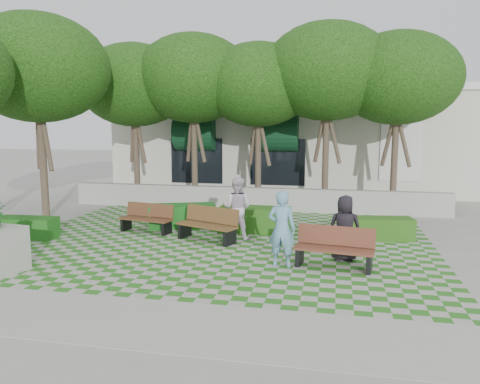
% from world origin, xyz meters
% --- Properties ---
extents(ground, '(90.00, 90.00, 0.00)m').
position_xyz_m(ground, '(0.00, 0.00, 0.00)').
color(ground, gray).
rests_on(ground, ground).
extents(lawn, '(12.00, 12.00, 0.00)m').
position_xyz_m(lawn, '(0.00, 1.00, 0.01)').
color(lawn, '#2B721E').
rests_on(lawn, ground).
extents(sidewalk_south, '(16.00, 2.00, 0.01)m').
position_xyz_m(sidewalk_south, '(0.00, -4.70, 0.01)').
color(sidewalk_south, '#9E9B93').
rests_on(sidewalk_south, ground).
extents(sidewalk_west, '(2.00, 12.00, 0.01)m').
position_xyz_m(sidewalk_west, '(-7.20, 1.00, 0.01)').
color(sidewalk_west, '#9E9B93').
rests_on(sidewalk_west, ground).
extents(retaining_wall, '(15.00, 0.36, 0.90)m').
position_xyz_m(retaining_wall, '(0.00, 6.20, 0.45)').
color(retaining_wall, '#9E9B93').
rests_on(retaining_wall, ground).
extents(bench_east, '(1.91, 0.89, 0.97)m').
position_xyz_m(bench_east, '(3.28, -0.85, 0.47)').
color(bench_east, '#5B2E1F').
rests_on(bench_east, ground).
extents(bench_mid, '(1.97, 1.29, 0.98)m').
position_xyz_m(bench_mid, '(-0.36, 1.03, 0.47)').
color(bench_mid, brown).
rests_on(bench_mid, ground).
extents(bench_west, '(1.79, 0.90, 0.90)m').
position_xyz_m(bench_west, '(-2.54, 1.71, 0.43)').
color(bench_west, '#4F2E1B').
rests_on(bench_west, ground).
extents(hedge_east, '(1.95, 1.04, 0.65)m').
position_xyz_m(hedge_east, '(4.59, 2.23, 0.32)').
color(hedge_east, '#245015').
rests_on(hedge_east, ground).
extents(hedge_midright, '(2.26, 0.95, 0.78)m').
position_xyz_m(hedge_midright, '(0.77, 2.46, 0.39)').
color(hedge_midright, '#215115').
rests_on(hedge_midright, ground).
extents(hedge_midleft, '(2.32, 1.55, 0.75)m').
position_xyz_m(hedge_midleft, '(-1.68, 2.61, 0.38)').
color(hedge_midleft, '#15511A').
rests_on(hedge_midleft, ground).
extents(hedge_west, '(1.84, 0.84, 0.63)m').
position_xyz_m(hedge_west, '(-5.76, 0.20, 0.32)').
color(hedge_west, '#175115').
rests_on(hedge_west, ground).
extents(person_blue, '(0.71, 0.51, 1.84)m').
position_xyz_m(person_blue, '(2.04, -1.02, 0.92)').
color(person_blue, '#659AB8').
rests_on(person_blue, ground).
extents(person_dark, '(0.82, 0.54, 1.65)m').
position_xyz_m(person_dark, '(3.52, -0.20, 0.83)').
color(person_dark, black).
rests_on(person_dark, ground).
extents(person_white, '(0.97, 0.80, 1.85)m').
position_xyz_m(person_white, '(0.41, 1.48, 0.92)').
color(person_white, silver).
rests_on(person_white, ground).
extents(tree_row, '(17.70, 13.40, 7.41)m').
position_xyz_m(tree_row, '(-1.86, 5.95, 5.18)').
color(tree_row, '#47382B').
rests_on(tree_row, ground).
extents(building, '(18.00, 8.92, 5.15)m').
position_xyz_m(building, '(0.93, 14.08, 2.52)').
color(building, beige).
rests_on(building, ground).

